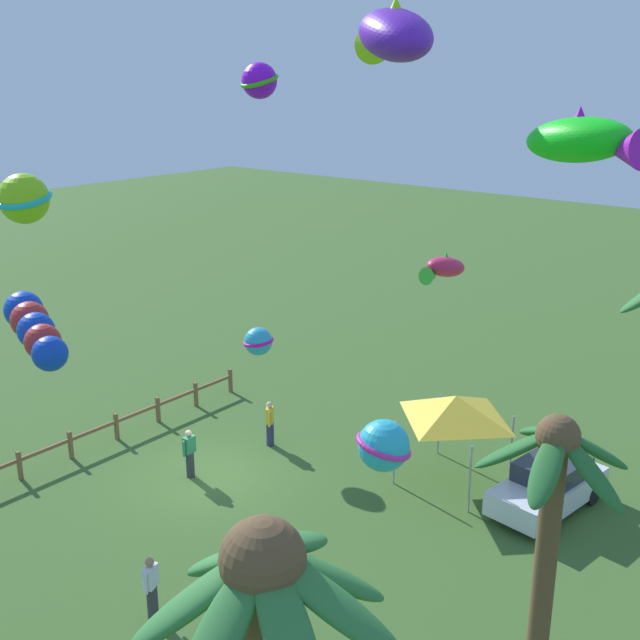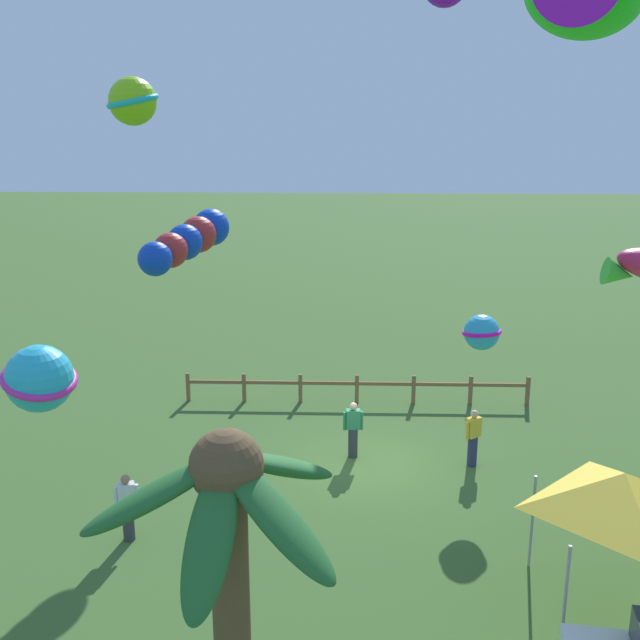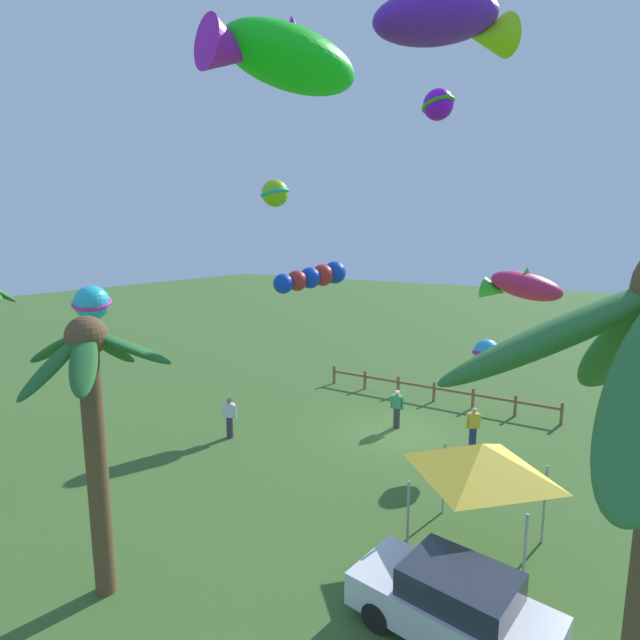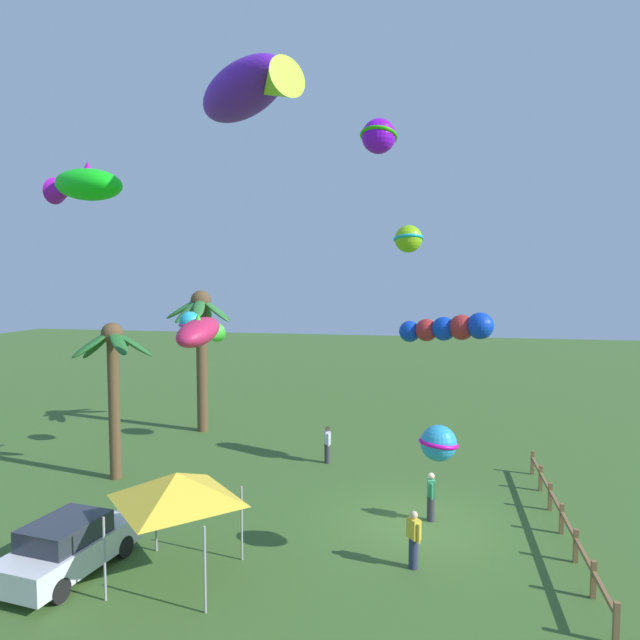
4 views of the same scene
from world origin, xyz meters
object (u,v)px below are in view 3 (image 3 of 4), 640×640
parked_car_0 (453,604)px  kite_fish_2 (445,19)px  spectator_1 (230,417)px  kite_fish_1 (284,58)px  spectator_0 (473,428)px  kite_tube_5 (313,277)px  kite_ball_3 (438,105)px  kite_fish_0 (521,286)px  spectator_2 (397,409)px  kite_ball_4 (275,193)px  kite_ball_7 (92,303)px  festival_tent (481,459)px  palm_tree_1 (91,399)px  kite_ball_6 (487,352)px

parked_car_0 → kite_fish_2: bearing=-63.7°
spectator_1 → kite_fish_2: size_ratio=0.40×
kite_fish_1 → kite_fish_2: bearing=-98.6°
spectator_0 → kite_tube_5: size_ratio=0.44×
kite_ball_3 → kite_tube_5: (6.23, -2.16, -5.99)m
kite_fish_0 → kite_fish_2: size_ratio=0.50×
spectator_0 → spectator_2: size_ratio=1.00×
kite_ball_4 → spectator_0: bearing=-175.7°
spectator_1 → kite_fish_0: bearing=173.7°
kite_fish_1 → kite_ball_7: kite_fish_1 is taller
kite_ball_7 → kite_ball_4: bearing=-84.4°
festival_tent → kite_ball_7: (9.31, 3.77, 3.53)m
spectator_0 → kite_ball_3: (1.36, 1.16, 11.09)m
spectator_1 → kite_tube_5: bearing=-97.6°
kite_ball_4 → palm_tree_1: bearing=108.3°
kite_fish_0 → kite_fish_2: bearing=-12.0°
spectator_2 → kite_fish_2: size_ratio=0.40×
kite_fish_0 → kite_ball_3: size_ratio=1.51×
kite_fish_1 → kite_ball_4: size_ratio=2.15×
spectator_0 → kite_fish_1: bearing=85.1°
parked_car_0 → palm_tree_1: bearing=22.0°
palm_tree_1 → kite_ball_6: 13.35m
spectator_0 → festival_tent: festival_tent is taller
kite_tube_5 → kite_ball_7: bearing=90.4°
spectator_2 → kite_ball_7: bearing=67.1°
spectator_0 → kite_ball_6: 2.82m
spectator_1 → festival_tent: festival_tent is taller
kite_ball_4 → kite_fish_0: bearing=157.3°
spectator_2 → parked_car_0: bearing=119.4°
palm_tree_1 → kite_ball_7: kite_ball_7 is taller
kite_fish_0 → spectator_2: bearing=-45.5°
spectator_0 → kite_ball_6: kite_ball_6 is taller
spectator_2 → palm_tree_1: bearing=82.8°
kite_ball_7 → kite_tube_5: bearing=-89.6°
kite_fish_0 → kite_fish_1: (3.13, 5.09, 4.17)m
kite_ball_6 → kite_tube_5: bearing=-2.7°
spectator_0 → kite_fish_0: kite_fish_0 is taller
kite_ball_7 → kite_ball_6: bearing=-126.5°
spectator_1 → kite_ball_7: 7.85m
kite_fish_0 → kite_ball_6: 6.79m
kite_ball_3 → kite_ball_6: 8.67m
kite_tube_5 → kite_ball_6: 8.13m
kite_ball_3 → kite_ball_7: 12.13m
kite_fish_1 → kite_ball_7: bearing=-3.5°
palm_tree_1 → kite_ball_4: size_ratio=4.10×
spectator_0 → kite_fish_0: bearing=113.8°
festival_tent → kite_fish_1: (2.66, 4.17, 8.27)m
festival_tent → kite_fish_2: 10.79m
kite_ball_4 → parked_car_0: bearing=141.6°
kite_ball_3 → kite_ball_6: size_ratio=0.90×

